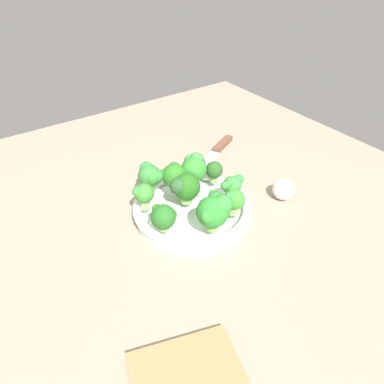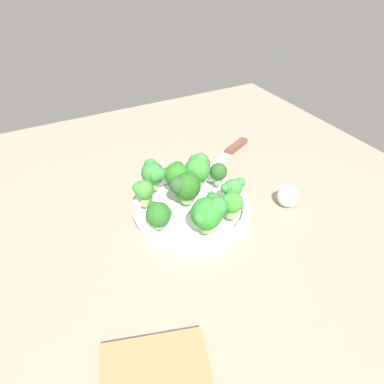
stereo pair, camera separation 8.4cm
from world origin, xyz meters
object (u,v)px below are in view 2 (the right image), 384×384
(broccoli_floret_4, at_px, (213,203))
(broccoli_floret_10, at_px, (143,190))
(garlic_bulb, at_px, (288,196))
(bowl, at_px, (192,209))
(knife, at_px, (228,153))
(broccoli_floret_6, at_px, (232,202))
(broccoli_floret_5, at_px, (159,214))
(broccoli_floret_0, at_px, (153,173))
(broccoli_floret_3, at_px, (198,168))
(broccoli_floret_7, at_px, (233,189))
(broccoli_floret_9, at_px, (209,212))
(broccoli_floret_2, at_px, (186,185))
(broccoli_floret_1, at_px, (176,174))
(broccoli_floret_8, at_px, (218,172))

(broccoli_floret_4, relative_size, broccoli_floret_10, 0.93)
(broccoli_floret_10, distance_m, garlic_bulb, 0.35)
(bowl, height_order, broccoli_floret_4, broccoli_floret_4)
(knife, bearing_deg, broccoli_floret_6, -31.74)
(bowl, xyz_separation_m, broccoli_floret_6, (0.08, 0.05, 0.05))
(bowl, xyz_separation_m, knife, (-0.20, 0.23, -0.01))
(bowl, distance_m, broccoli_floret_5, 0.12)
(broccoli_floret_0, relative_size, broccoli_floret_6, 1.18)
(broccoli_floret_3, relative_size, garlic_bulb, 1.49)
(broccoli_floret_7, distance_m, knife, 0.29)
(broccoli_floret_9, xyz_separation_m, knife, (-0.30, 0.24, -0.08))
(broccoli_floret_4, bearing_deg, broccoli_floret_7, 107.06)
(broccoli_floret_7, bearing_deg, broccoli_floret_3, -163.86)
(broccoli_floret_2, distance_m, broccoli_floret_10, 0.10)
(bowl, distance_m, broccoli_floret_6, 0.11)
(bowl, relative_size, broccoli_floret_7, 4.37)
(broccoli_floret_1, height_order, broccoli_floret_5, broccoli_floret_1)
(knife, bearing_deg, broccoli_floret_8, -40.02)
(bowl, bearing_deg, broccoli_floret_2, -150.93)
(broccoli_floret_5, height_order, knife, broccoli_floret_5)
(broccoli_floret_7, bearing_deg, broccoli_floret_2, -124.00)
(broccoli_floret_3, xyz_separation_m, broccoli_floret_10, (0.01, -0.15, -0.01))
(broccoli_floret_3, xyz_separation_m, broccoli_floret_8, (0.02, 0.04, -0.01))
(broccoli_floret_5, relative_size, knife, 0.24)
(broccoli_floret_5, relative_size, broccoli_floret_6, 1.00)
(broccoli_floret_5, distance_m, broccoli_floret_9, 0.10)
(broccoli_floret_0, height_order, broccoli_floret_3, broccoli_floret_3)
(broccoli_floret_2, height_order, broccoli_floret_6, broccoli_floret_2)
(broccoli_floret_9, height_order, broccoli_floret_10, broccoli_floret_9)
(broccoli_floret_3, height_order, broccoli_floret_10, broccoli_floret_3)
(broccoli_floret_2, bearing_deg, broccoli_floret_7, 56.00)
(broccoli_floret_6, bearing_deg, broccoli_floret_10, -129.38)
(broccoli_floret_6, relative_size, knife, 0.24)
(broccoli_floret_6, bearing_deg, broccoli_floret_3, -177.79)
(broccoli_floret_1, relative_size, broccoli_floret_8, 1.29)
(broccoli_floret_7, xyz_separation_m, garlic_bulb, (0.03, 0.14, -0.05))
(broccoli_floret_8, bearing_deg, garlic_bulb, 48.39)
(broccoli_floret_3, bearing_deg, broccoli_floret_0, -108.14)
(broccoli_floret_3, relative_size, knife, 0.32)
(broccoli_floret_4, distance_m, knife, 0.34)
(broccoli_floret_4, relative_size, broccoli_floret_9, 0.71)
(broccoli_floret_6, bearing_deg, broccoli_floret_5, -104.36)
(broccoli_floret_0, xyz_separation_m, broccoli_floret_5, (0.13, -0.05, -0.01))
(knife, bearing_deg, broccoli_floret_2, -51.89)
(broccoli_floret_4, distance_m, broccoli_floret_6, 0.04)
(broccoli_floret_1, xyz_separation_m, broccoli_floret_6, (0.14, 0.06, -0.01))
(broccoli_floret_4, bearing_deg, broccoli_floret_1, -168.59)
(broccoli_floret_2, distance_m, broccoli_floret_8, 0.10)
(broccoli_floret_1, distance_m, broccoli_floret_5, 0.14)
(broccoli_floret_0, relative_size, broccoli_floret_8, 1.27)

